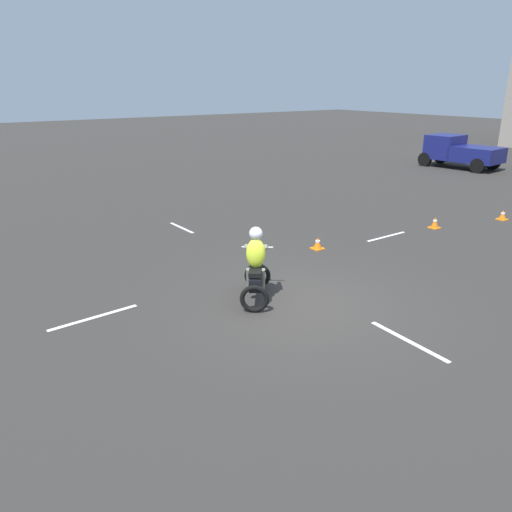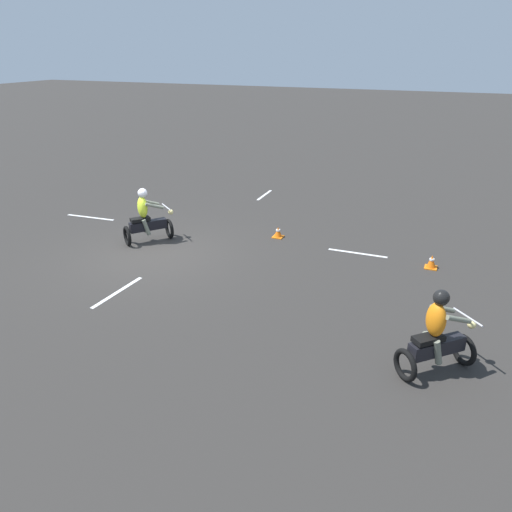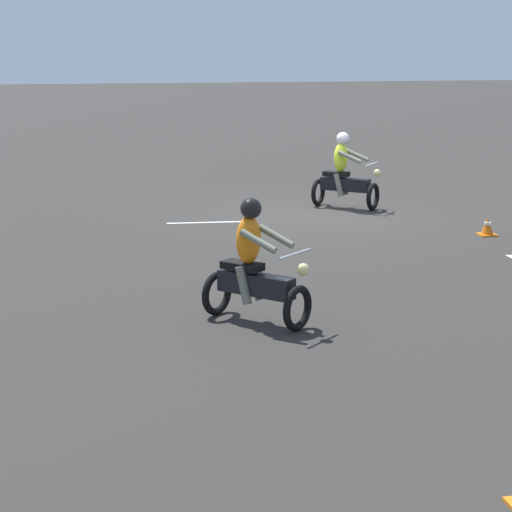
{
  "view_description": "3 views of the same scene",
  "coord_description": "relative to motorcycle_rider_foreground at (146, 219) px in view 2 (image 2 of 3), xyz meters",
  "views": [
    {
      "loc": [
        7.3,
        -6.49,
        4.45
      ],
      "look_at": [
        -0.79,
        -0.69,
        1.0
      ],
      "focal_mm": 35.0,
      "sensor_mm": 36.0,
      "label": 1
    },
    {
      "loc": [
        10.95,
        7.64,
        5.46
      ],
      "look_at": [
        0.99,
        3.52,
        0.9
      ],
      "focal_mm": 35.0,
      "sensor_mm": 36.0,
      "label": 2
    },
    {
      "loc": [
        5.07,
        20.17,
        3.7
      ],
      "look_at": [
        2.76,
        7.74,
        0.9
      ],
      "focal_mm": 70.0,
      "sensor_mm": 36.0,
      "label": 3
    }
  ],
  "objects": [
    {
      "name": "ground_plane",
      "position": [
        0.76,
        0.71,
        -0.73
      ],
      "size": [
        120.0,
        120.0,
        0.0
      ],
      "primitive_type": "plane",
      "color": "#2D2B28"
    },
    {
      "name": "motorcycle_rider_foreground",
      "position": [
        0.0,
        0.0,
        0.0
      ],
      "size": [
        1.47,
        1.34,
        1.66
      ],
      "rotation": [
        0.0,
        0.0,
        0.9
      ],
      "color": "black",
      "rests_on": "ground"
    },
    {
      "name": "motorcycle_rider_background",
      "position": [
        3.55,
        8.42,
        0.0
      ],
      "size": [
        1.4,
        1.42,
        1.66
      ],
      "rotation": [
        0.0,
        0.0,
        0.77
      ],
      "color": "black",
      "rests_on": "ground"
    },
    {
      "name": "traffic_cone_near_left",
      "position": [
        -1.85,
        3.48,
        -0.56
      ],
      "size": [
        0.32,
        0.32,
        0.34
      ],
      "color": "orange",
      "rests_on": "ground"
    },
    {
      "name": "traffic_cone_far_center",
      "position": [
        -1.24,
        8.03,
        -0.55
      ],
      "size": [
        0.32,
        0.32,
        0.36
      ],
      "color": "orange",
      "rests_on": "ground"
    },
    {
      "name": "lane_stripe_e",
      "position": [
        3.11,
        1.2,
        -0.72
      ],
      "size": [
        1.79,
        0.19,
        0.01
      ],
      "primitive_type": "cube",
      "rotation": [
        0.0,
        0.0,
        1.52
      ],
      "color": "silver",
      "rests_on": "ground"
    },
    {
      "name": "lane_stripe_n",
      "position": [
        -1.51,
        6.02,
        -0.72
      ],
      "size": [
        0.11,
        1.68,
        0.01
      ],
      "primitive_type": "cube",
      "rotation": [
        0.0,
        0.0,
        3.15
      ],
      "color": "silver",
      "rests_on": "ground"
    },
    {
      "name": "lane_stripe_w",
      "position": [
        -6.06,
        1.37,
        -0.72
      ],
      "size": [
        1.49,
        0.12,
        0.01
      ],
      "primitive_type": "cube",
      "rotation": [
        0.0,
        0.0,
        4.73
      ],
      "color": "silver",
      "rests_on": "ground"
    },
    {
      "name": "lane_stripe_s",
      "position": [
        -1.2,
        -3.15,
        -0.72
      ],
      "size": [
        0.21,
        1.85,
        0.01
      ],
      "primitive_type": "cube",
      "rotation": [
        0.0,
        0.0,
        6.34
      ],
      "color": "silver",
      "rests_on": "ground"
    }
  ]
}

